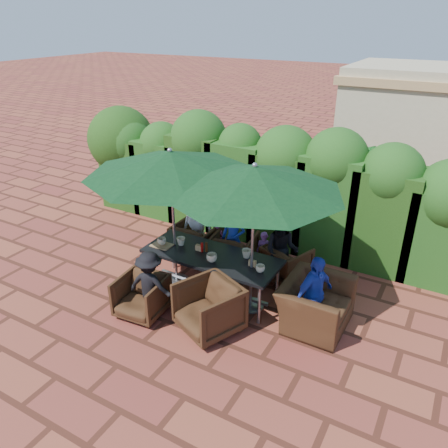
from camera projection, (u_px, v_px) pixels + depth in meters
The scene contains 30 objects.
ground at pixel (203, 286), 7.71m from camera, with size 80.00×80.00×0.00m, color brown.
dining_table at pixel (211, 259), 7.25m from camera, with size 2.31×0.90×0.75m.
umbrella_left at pixel (170, 163), 6.91m from camera, with size 2.78×2.78×2.46m.
umbrella_right at pixel (254, 179), 6.23m from camera, with size 2.67×2.67×2.46m.
chair_far_left at pixel (196, 239), 8.44m from camera, with size 0.79×0.74×0.82m, color black.
chair_far_mid at pixel (234, 249), 8.12m from camera, with size 0.76×0.71×0.78m, color black.
chair_far_right at pixel (286, 261), 7.79m from camera, with size 0.70×0.66×0.72m, color black.
chair_near_left at pixel (141, 295), 6.85m from camera, with size 0.71×0.66×0.73m, color black.
chair_near_right at pixel (209, 306), 6.48m from camera, with size 0.83×0.78×0.86m, color black.
chair_end_right at pixel (316, 297), 6.58m from camera, with size 1.11×0.72×0.97m, color black.
adult_far_left at pixel (198, 227), 8.49m from camera, with size 0.60×0.36×1.22m, color silver.
adult_far_mid at pixel (233, 239), 8.01m from camera, with size 0.45×0.37×1.25m, color #2039B2.
adult_far_right at pixel (281, 250), 7.60m from camera, with size 0.60×0.37×1.25m, color black.
adult_near_left at pixel (150, 285), 6.74m from camera, with size 0.72×0.33×1.13m, color black.
adult_end_right at pixel (314, 295), 6.40m from camera, with size 0.73×0.37×1.25m, color #2039B2.
child_left at pixel (217, 241), 8.38m from camera, with size 0.29×0.24×0.81m, color #E04F92.
child_right at pixel (264, 253), 7.94m from camera, with size 0.30×0.24×0.83m, color #8F489D.
pedestrian_a at pixel (368, 183), 9.93m from camera, with size 1.63×0.58×1.74m, color #23822A.
pedestrian_b at pixel (388, 189), 9.86m from camera, with size 0.74×0.45×1.54m, color #E04F92.
cup_a at pixel (162, 241), 7.51m from camera, with size 0.15×0.15×0.12m, color beige.
cup_b at pixel (181, 241), 7.50m from camera, with size 0.15×0.15×0.14m, color beige.
cup_c at pixel (212, 258), 6.99m from camera, with size 0.17×0.17×0.14m, color beige.
cup_d at pixel (246, 254), 7.10m from camera, with size 0.15×0.15×0.14m, color beige.
cup_e at pixel (260, 269), 6.71m from camera, with size 0.14×0.14×0.11m, color beige.
ketchup_bottle at pixel (202, 247), 7.27m from camera, with size 0.04×0.04×0.17m, color #B20C0A.
sauce_bottle at pixel (206, 247), 7.28m from camera, with size 0.04×0.04×0.17m, color #4C230C.
serving_tray at pixel (162, 245), 7.49m from camera, with size 0.35×0.25×0.02m, color #9F774D.
number_block_left at pixel (199, 248), 7.33m from camera, with size 0.12×0.06×0.10m, color tan.
number_block_right at pixel (252, 263), 6.87m from camera, with size 0.12×0.06×0.10m, color tan.
hedge_wall at pixel (258, 175), 8.97m from camera, with size 9.10×1.60×2.55m.
Camera 1 is at (3.51, -5.45, 4.33)m, focal length 35.00 mm.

